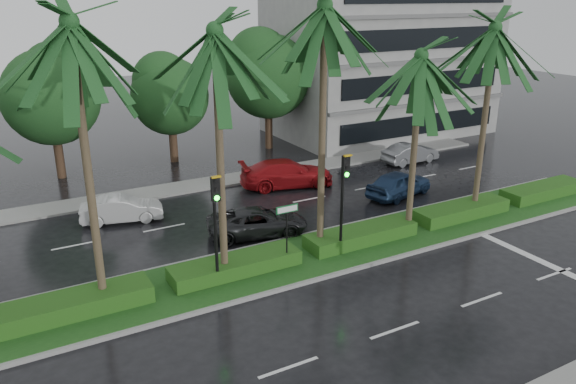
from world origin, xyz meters
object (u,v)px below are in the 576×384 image
signal_median_left (216,215)px  car_white (122,209)px  car_darkgrey (257,222)px  car_grey (410,153)px  street_sign (287,220)px  car_red (287,173)px  car_blue (399,184)px

signal_median_left → car_white: 8.93m
car_darkgrey → car_grey: (13.80, 5.55, 0.01)m
street_sign → car_darkgrey: street_sign is taller
signal_median_left → street_sign: 3.13m
car_white → car_red: bearing=-71.9°
car_darkgrey → signal_median_left: bearing=151.4°
car_darkgrey → car_blue: bearing=-70.4°
car_darkgrey → car_grey: size_ratio=1.17×
signal_median_left → street_sign: signal_median_left is taller
car_blue → car_grey: car_blue is taller
car_darkgrey → car_grey: 14.87m
car_white → car_grey: bearing=-73.3°
car_red → car_blue: size_ratio=1.27×
car_grey → street_sign: bearing=120.7°
street_sign → car_grey: (14.30, 9.21, -1.48)m
signal_median_left → car_blue: size_ratio=1.04×
car_blue → car_grey: bearing=-59.6°
car_blue → signal_median_left: bearing=97.3°
car_white → car_darkgrey: bearing=-118.9°
car_darkgrey → car_red: (4.50, 5.34, 0.14)m
car_grey → car_red: bearing=89.2°
street_sign → car_white: 9.56m
street_sign → car_darkgrey: 3.99m
car_blue → car_grey: size_ratio=1.07×
car_grey → car_darkgrey: bearing=109.9°
car_white → car_grey: car_grey is taller
street_sign → car_red: bearing=61.0°
signal_median_left → car_darkgrey: 5.71m
car_grey → car_white: bearing=90.7°
signal_median_left → car_grey: size_ratio=1.12×
car_red → car_white: bearing=107.7°
car_red → street_sign: bearing=164.4°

